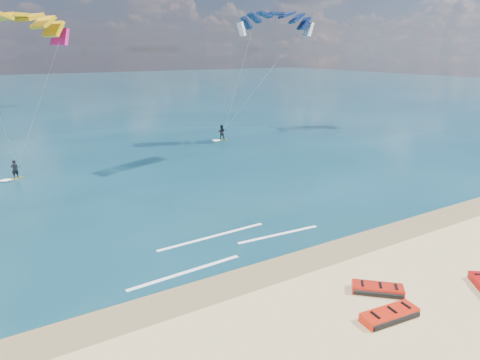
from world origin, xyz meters
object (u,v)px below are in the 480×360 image
packed_kite_left (389,319)px  kitesurfer_far (249,70)px  packed_kite_mid (377,292)px  kitesurfer_main (14,93)px

packed_kite_left → kitesurfer_far: bearing=73.4°
packed_kite_mid → kitesurfer_far: size_ratio=0.15×
packed_kite_mid → kitesurfer_main: (-12.03, 25.68, 7.52)m
packed_kite_left → packed_kite_mid: packed_kite_left is taller
packed_kite_mid → kitesurfer_far: bearing=110.5°
kitesurfer_main → kitesurfer_far: size_ratio=0.89×
packed_kite_mid → kitesurfer_main: kitesurfer_main is taller
kitesurfer_main → kitesurfer_far: bearing=-8.5°
packed_kite_left → kitesurfer_main: kitesurfer_main is taller
packed_kite_left → kitesurfer_far: 37.16m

